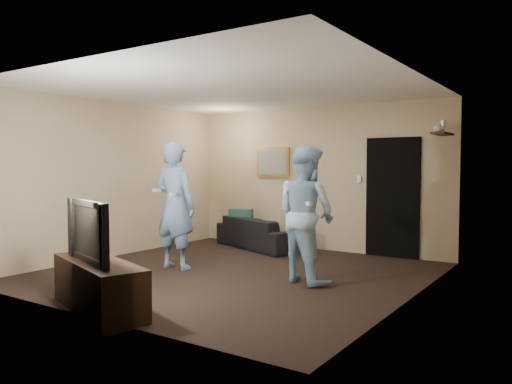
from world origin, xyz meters
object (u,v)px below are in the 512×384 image
Objects in this scene: wii_player_left at (175,206)px; wii_player_right at (306,214)px; tv_console at (99,287)px; sofa at (261,233)px; television at (98,231)px.

wii_player_left reaches higher than wii_player_right.
sofa is at bearing 119.40° from tv_console.
wii_player_right is at bearing 9.43° from wii_player_left.
sofa is at bearing 88.96° from wii_player_left.
wii_player_left is 2.04m from wii_player_right.
television is 2.67m from wii_player_right.
tv_console is 2.31m from wii_player_left.
wii_player_left is 1.05× the size of wii_player_right.
wii_player_left reaches higher than sofa.
tv_console is at bearing 19.25° from television.
wii_player_right is at bearing 82.60° from television.
tv_console is (0.77, -4.30, -0.04)m from sofa.
wii_player_left is at bearing 130.83° from television.
tv_console is 2.75m from wii_player_right.
wii_player_left is (-0.81, 2.05, 0.09)m from television.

